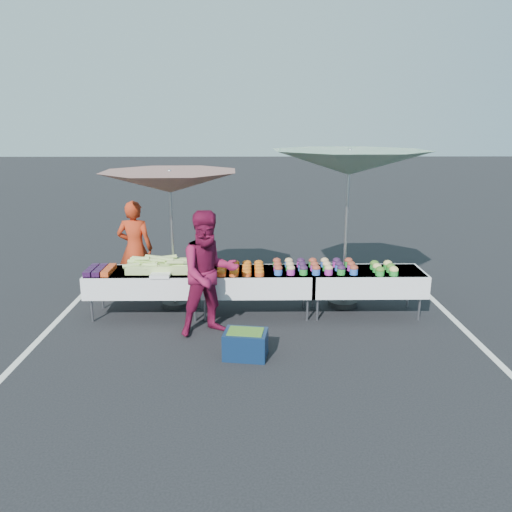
{
  "coord_description": "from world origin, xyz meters",
  "views": [
    {
      "loc": [
        -0.1,
        -7.77,
        3.08
      ],
      "look_at": [
        0.0,
        0.0,
        1.0
      ],
      "focal_mm": 35.0,
      "sensor_mm": 36.0,
      "label": 1
    }
  ],
  "objects_px": {
    "vendor": "(135,248)",
    "customer": "(209,273)",
    "table_center": "(256,281)",
    "table_left": "(146,281)",
    "umbrella_right": "(349,164)",
    "table_right": "(366,280)",
    "storage_bin": "(246,343)",
    "umbrella_left": "(170,183)"
  },
  "relations": [
    {
      "from": "vendor",
      "to": "customer",
      "type": "relative_size",
      "value": 0.93
    },
    {
      "from": "table_center",
      "to": "table_left",
      "type": "bearing_deg",
      "value": 180.0
    },
    {
      "from": "table_left",
      "to": "customer",
      "type": "distance_m",
      "value": 1.38
    },
    {
      "from": "table_left",
      "to": "customer",
      "type": "bearing_deg",
      "value": -34.31
    },
    {
      "from": "customer",
      "to": "umbrella_right",
      "type": "bearing_deg",
      "value": 4.67
    },
    {
      "from": "table_right",
      "to": "umbrella_right",
      "type": "height_order",
      "value": "umbrella_right"
    },
    {
      "from": "table_center",
      "to": "storage_bin",
      "type": "xyz_separation_m",
      "value": [
        -0.16,
        -1.57,
        -0.39
      ]
    },
    {
      "from": "table_left",
      "to": "table_right",
      "type": "height_order",
      "value": "same"
    },
    {
      "from": "table_right",
      "to": "vendor",
      "type": "xyz_separation_m",
      "value": [
        -3.98,
        1.02,
        0.29
      ]
    },
    {
      "from": "umbrella_left",
      "to": "umbrella_right",
      "type": "xyz_separation_m",
      "value": [
        2.92,
        -0.0,
        0.31
      ]
    },
    {
      "from": "umbrella_right",
      "to": "table_right",
      "type": "bearing_deg",
      "value": -54.75
    },
    {
      "from": "table_center",
      "to": "customer",
      "type": "bearing_deg",
      "value": -133.06
    },
    {
      "from": "umbrella_left",
      "to": "umbrella_right",
      "type": "distance_m",
      "value": 2.93
    },
    {
      "from": "table_right",
      "to": "umbrella_left",
      "type": "relative_size",
      "value": 0.63
    },
    {
      "from": "vendor",
      "to": "umbrella_right",
      "type": "height_order",
      "value": "umbrella_right"
    },
    {
      "from": "table_left",
      "to": "storage_bin",
      "type": "xyz_separation_m",
      "value": [
        1.64,
        -1.57,
        -0.39
      ]
    },
    {
      "from": "umbrella_left",
      "to": "storage_bin",
      "type": "relative_size",
      "value": 4.7
    },
    {
      "from": "customer",
      "to": "storage_bin",
      "type": "bearing_deg",
      "value": -79.29
    },
    {
      "from": "table_center",
      "to": "umbrella_right",
      "type": "height_order",
      "value": "umbrella_right"
    },
    {
      "from": "vendor",
      "to": "storage_bin",
      "type": "relative_size",
      "value": 2.78
    },
    {
      "from": "table_right",
      "to": "umbrella_left",
      "type": "distance_m",
      "value": 3.58
    },
    {
      "from": "table_right",
      "to": "umbrella_right",
      "type": "relative_size",
      "value": 0.55
    },
    {
      "from": "vendor",
      "to": "table_center",
      "type": "bearing_deg",
      "value": 158.91
    },
    {
      "from": "table_left",
      "to": "vendor",
      "type": "xyz_separation_m",
      "value": [
        -0.38,
        1.02,
        0.29
      ]
    },
    {
      "from": "vendor",
      "to": "storage_bin",
      "type": "xyz_separation_m",
      "value": [
        2.02,
        -2.59,
        -0.68
      ]
    },
    {
      "from": "table_center",
      "to": "umbrella_right",
      "type": "bearing_deg",
      "value": 14.77
    },
    {
      "from": "vendor",
      "to": "umbrella_left",
      "type": "relative_size",
      "value": 0.59
    },
    {
      "from": "table_left",
      "to": "table_right",
      "type": "relative_size",
      "value": 1.0
    },
    {
      "from": "vendor",
      "to": "umbrella_left",
      "type": "height_order",
      "value": "umbrella_left"
    },
    {
      "from": "umbrella_left",
      "to": "umbrella_right",
      "type": "relative_size",
      "value": 0.87
    },
    {
      "from": "customer",
      "to": "vendor",
      "type": "bearing_deg",
      "value": 107.16
    },
    {
      "from": "table_left",
      "to": "vendor",
      "type": "height_order",
      "value": "vendor"
    },
    {
      "from": "customer",
      "to": "umbrella_right",
      "type": "relative_size",
      "value": 0.55
    },
    {
      "from": "umbrella_right",
      "to": "umbrella_left",
      "type": "bearing_deg",
      "value": 180.0
    },
    {
      "from": "umbrella_left",
      "to": "vendor",
      "type": "bearing_deg",
      "value": 141.56
    },
    {
      "from": "vendor",
      "to": "umbrella_right",
      "type": "xyz_separation_m",
      "value": [
        3.7,
        -0.62,
        1.56
      ]
    },
    {
      "from": "table_left",
      "to": "storage_bin",
      "type": "relative_size",
      "value": 2.95
    },
    {
      "from": "vendor",
      "to": "umbrella_left",
      "type": "distance_m",
      "value": 1.6
    },
    {
      "from": "table_left",
      "to": "umbrella_left",
      "type": "bearing_deg",
      "value": 44.96
    },
    {
      "from": "table_center",
      "to": "umbrella_left",
      "type": "height_order",
      "value": "umbrella_left"
    },
    {
      "from": "customer",
      "to": "umbrella_left",
      "type": "relative_size",
      "value": 0.63
    },
    {
      "from": "storage_bin",
      "to": "table_center",
      "type": "bearing_deg",
      "value": 92.75
    }
  ]
}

